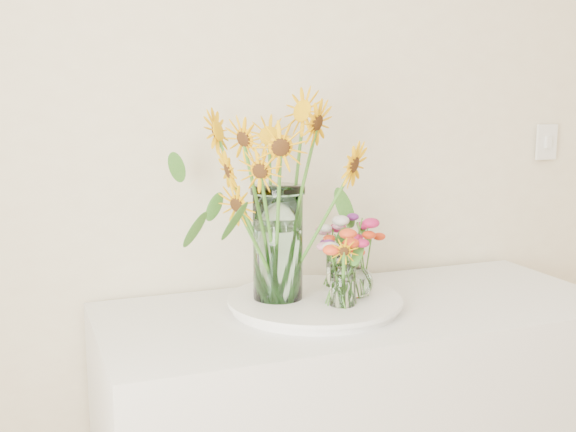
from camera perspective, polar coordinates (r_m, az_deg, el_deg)
The scene contains 9 objects.
tray at distance 1.94m, azimuth 2.13°, elevation -6.96°, with size 0.44×0.44×0.03m, color white.
mason_jar at distance 1.90m, azimuth -0.81°, elevation -2.17°, with size 0.13×0.13×0.31m, color #AED9CE.
sunflower_bouquet at distance 1.88m, azimuth -0.82°, elevation 1.49°, with size 0.72×0.72×0.55m, color #EDA805, non-canonical shape.
small_vase_a at distance 1.86m, azimuth 4.35°, elevation -5.49°, with size 0.07×0.07×0.11m, color white.
wildflower_posy_a at distance 1.85m, azimuth 4.37°, elevation -4.15°, with size 0.18×0.18×0.20m, color red, non-canonical shape.
small_vase_b at distance 1.95m, azimuth 5.33°, elevation -4.41°, with size 0.10×0.10×0.14m, color white, non-canonical shape.
wildflower_posy_b at distance 1.94m, azimuth 5.35°, elevation -3.12°, with size 0.21×0.21×0.23m, color red, non-canonical shape.
small_vase_c at distance 2.04m, azimuth 3.82°, elevation -4.33°, with size 0.06×0.06×0.10m, color white.
wildflower_posy_c at distance 2.03m, azimuth 3.84°, elevation -3.10°, with size 0.20×0.20×0.19m, color red, non-canonical shape.
Camera 1 is at (-1.24, 0.25, 1.48)m, focal length 45.00 mm.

